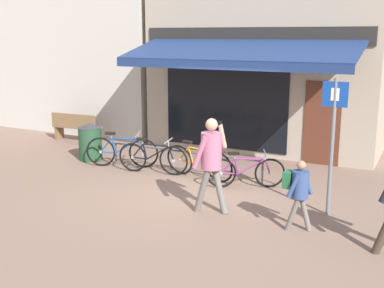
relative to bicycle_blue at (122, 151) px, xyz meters
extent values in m
plane|color=#846656|center=(2.50, -0.68, -0.40)|extent=(160.00, 160.00, 0.00)
cube|color=tan|center=(2.39, 4.00, 2.45)|extent=(6.44, 3.00, 5.70)
cube|color=black|center=(1.68, 2.49, 0.85)|extent=(3.54, 0.04, 2.20)
cube|color=#5B2D1E|center=(4.32, 2.49, 0.65)|extent=(0.90, 0.04, 2.10)
cube|color=#282623|center=(2.39, 2.48, 2.79)|extent=(6.12, 0.06, 0.44)
cube|color=navy|center=(2.39, 1.57, 2.46)|extent=(5.80, 1.87, 0.50)
cube|color=navy|center=(2.39, 0.64, 2.14)|extent=(5.80, 0.03, 0.20)
cube|color=beige|center=(-4.81, 4.50, 2.76)|extent=(7.55, 4.00, 6.32)
cylinder|color=#47494F|center=(1.66, 0.13, 0.15)|extent=(3.98, 0.04, 0.04)
cylinder|color=#47494F|center=(-0.28, 0.13, -0.12)|extent=(0.04, 0.04, 0.55)
cylinder|color=#47494F|center=(3.60, 0.13, -0.12)|extent=(0.04, 0.04, 0.55)
torus|color=black|center=(0.52, 0.19, -0.03)|extent=(0.73, 0.34, 0.74)
cylinder|color=#9E9EA3|center=(0.52, 0.19, -0.03)|extent=(0.09, 0.08, 0.07)
torus|color=black|center=(-0.51, -0.18, -0.03)|extent=(0.73, 0.34, 0.74)
cylinder|color=#9E9EA3|center=(-0.51, -0.18, -0.03)|extent=(0.09, 0.08, 0.07)
cylinder|color=#1E4793|center=(0.13, 0.04, 0.14)|extent=(0.59, 0.21, 0.40)
cylinder|color=#1E4793|center=(0.10, 0.01, 0.33)|extent=(0.64, 0.26, 0.05)
cylinder|color=#1E4793|center=(-0.18, -0.08, 0.15)|extent=(0.11, 0.10, 0.39)
cylinder|color=#1E4793|center=(-0.33, -0.12, -0.04)|extent=(0.37, 0.16, 0.05)
cylinder|color=#1E4793|center=(-0.36, -0.14, 0.16)|extent=(0.32, 0.12, 0.39)
cylinder|color=#1E4793|center=(0.46, 0.16, 0.15)|extent=(0.15, 0.11, 0.36)
cylinder|color=#9E9EA3|center=(-0.23, -0.11, 0.39)|extent=(0.06, 0.05, 0.11)
cube|color=black|center=(-0.24, -0.12, 0.46)|extent=(0.26, 0.18, 0.06)
cylinder|color=#9E9EA3|center=(0.41, 0.12, 0.39)|extent=(0.04, 0.04, 0.14)
cylinder|color=#9E9EA3|center=(0.41, 0.11, 0.46)|extent=(0.20, 0.50, 0.06)
torus|color=black|center=(1.50, -0.06, -0.04)|extent=(0.71, 0.19, 0.71)
cylinder|color=#9E9EA3|center=(1.50, -0.06, -0.04)|extent=(0.08, 0.07, 0.07)
torus|color=black|center=(0.47, -0.22, -0.04)|extent=(0.71, 0.19, 0.71)
cylinder|color=#9E9EA3|center=(0.47, -0.22, -0.04)|extent=(0.08, 0.07, 0.07)
cylinder|color=black|center=(1.11, -0.12, 0.11)|extent=(0.58, 0.11, 0.38)
cylinder|color=black|center=(1.07, -0.14, 0.30)|extent=(0.64, 0.13, 0.05)
cylinder|color=black|center=(0.79, -0.18, 0.12)|extent=(0.12, 0.07, 0.37)
cylinder|color=black|center=(0.65, -0.19, -0.05)|extent=(0.37, 0.09, 0.05)
cylinder|color=black|center=(0.61, -0.20, 0.13)|extent=(0.31, 0.06, 0.37)
cylinder|color=black|center=(1.44, -0.07, 0.12)|extent=(0.15, 0.08, 0.34)
cylinder|color=#9E9EA3|center=(0.74, -0.19, 0.36)|extent=(0.06, 0.04, 0.11)
cube|color=black|center=(0.73, -0.20, 0.43)|extent=(0.25, 0.14, 0.05)
cylinder|color=#9E9EA3|center=(1.39, -0.09, 0.36)|extent=(0.03, 0.04, 0.14)
cylinder|color=#9E9EA3|center=(1.39, -0.10, 0.43)|extent=(0.10, 0.52, 0.05)
torus|color=black|center=(2.66, -0.09, -0.04)|extent=(0.74, 0.26, 0.73)
cylinder|color=#9E9EA3|center=(2.66, -0.09, -0.04)|extent=(0.08, 0.08, 0.08)
torus|color=black|center=(1.59, 0.08, -0.04)|extent=(0.74, 0.26, 0.73)
cylinder|color=#9E9EA3|center=(1.59, 0.08, -0.04)|extent=(0.08, 0.08, 0.08)
cylinder|color=orange|center=(2.25, -0.05, 0.12)|extent=(0.60, 0.18, 0.39)
cylinder|color=orange|center=(2.21, -0.07, 0.31)|extent=(0.67, 0.14, 0.05)
cylinder|color=orange|center=(1.92, 0.00, 0.13)|extent=(0.13, 0.09, 0.38)
cylinder|color=orange|center=(1.78, 0.05, -0.05)|extent=(0.38, 0.09, 0.05)
cylinder|color=orange|center=(1.73, 0.03, 0.14)|extent=(0.32, 0.14, 0.38)
cylinder|color=orange|center=(2.60, -0.11, 0.13)|extent=(0.17, 0.07, 0.35)
cylinder|color=#9E9EA3|center=(1.86, -0.03, 0.37)|extent=(0.06, 0.04, 0.11)
cube|color=black|center=(1.84, -0.04, 0.44)|extent=(0.25, 0.14, 0.06)
cylinder|color=#9E9EA3|center=(2.54, -0.14, 0.37)|extent=(0.03, 0.05, 0.14)
cylinder|color=#9E9EA3|center=(2.53, -0.15, 0.44)|extent=(0.10, 0.52, 0.10)
torus|color=black|center=(3.78, 0.08, -0.07)|extent=(0.63, 0.39, 0.66)
cylinder|color=#9E9EA3|center=(3.78, 0.08, -0.07)|extent=(0.09, 0.09, 0.07)
torus|color=black|center=(2.86, -0.40, -0.07)|extent=(0.63, 0.39, 0.66)
cylinder|color=#9E9EA3|center=(2.86, -0.40, -0.07)|extent=(0.09, 0.09, 0.07)
cylinder|color=#892D7A|center=(3.44, -0.12, 0.08)|extent=(0.54, 0.27, 0.35)
cylinder|color=#892D7A|center=(3.41, -0.15, 0.24)|extent=(0.59, 0.32, 0.05)
cylinder|color=#892D7A|center=(3.15, -0.26, 0.08)|extent=(0.10, 0.11, 0.35)
cylinder|color=#892D7A|center=(3.02, -0.32, -0.08)|extent=(0.34, 0.20, 0.05)
cylinder|color=#892D7A|center=(2.99, -0.35, 0.09)|extent=(0.30, 0.15, 0.34)
cylinder|color=#892D7A|center=(3.74, 0.04, 0.08)|extent=(0.14, 0.12, 0.32)
cylinder|color=#9E9EA3|center=(3.11, -0.30, 0.30)|extent=(0.06, 0.05, 0.11)
cube|color=black|center=(3.10, -0.32, 0.37)|extent=(0.26, 0.20, 0.06)
cylinder|color=#9E9EA3|center=(3.70, 0.00, 0.31)|extent=(0.04, 0.05, 0.14)
cylinder|color=#9E9EA3|center=(3.70, -0.01, 0.38)|extent=(0.26, 0.47, 0.07)
cylinder|color=slate|center=(3.42, -1.76, 0.02)|extent=(0.38, 0.18, 0.88)
cylinder|color=slate|center=(3.15, -1.92, 0.02)|extent=(0.38, 0.18, 0.88)
cylinder|color=#B26684|center=(3.28, -1.84, 0.78)|extent=(0.44, 0.44, 0.67)
sphere|color=tan|center=(3.28, -1.84, 1.26)|extent=(0.22, 0.22, 0.22)
cylinder|color=#B26684|center=(3.15, -2.03, 0.78)|extent=(0.31, 0.13, 0.60)
cylinder|color=#B26684|center=(3.38, -1.62, 0.93)|extent=(0.24, 0.18, 0.30)
cylinder|color=tan|center=(3.41, -1.64, 1.02)|extent=(0.18, 0.21, 0.45)
cube|color=black|center=(3.38, -1.68, 1.24)|extent=(0.03, 0.07, 0.14)
cylinder|color=slate|center=(5.04, -1.86, -0.11)|extent=(0.26, 0.11, 0.60)
cylinder|color=slate|center=(4.86, -2.00, -0.11)|extent=(0.26, 0.11, 0.60)
cylinder|color=#334C7F|center=(4.95, -1.93, 0.41)|extent=(0.30, 0.30, 0.46)
sphere|color=#A87A5B|center=(4.95, -1.93, 0.74)|extent=(0.15, 0.15, 0.15)
cylinder|color=#334C7F|center=(4.87, -2.08, 0.41)|extent=(0.22, 0.12, 0.41)
cylinder|color=#334C7F|center=(5.03, -1.77, 0.41)|extent=(0.22, 0.12, 0.41)
cube|color=#23663D|center=(4.74, -1.91, 0.47)|extent=(0.16, 0.24, 0.28)
cylinder|color=#23472D|center=(-1.15, 0.21, 0.03)|extent=(0.60, 0.60, 0.86)
cone|color=#33353A|center=(-1.15, 0.21, 0.52)|extent=(0.61, 0.61, 0.12)
cylinder|color=slate|center=(5.23, -0.96, 0.85)|extent=(0.07, 0.07, 2.49)
cube|color=#14429E|center=(5.23, -0.97, 1.81)|extent=(0.44, 0.02, 0.44)
cube|color=white|center=(5.23, -0.98, 1.81)|extent=(0.14, 0.01, 0.22)
cube|color=brown|center=(-2.96, 1.85, 0.05)|extent=(1.62, 0.51, 0.06)
cube|color=brown|center=(-2.95, 1.66, 0.27)|extent=(1.60, 0.12, 0.40)
cube|color=brown|center=(-3.68, 1.82, -0.17)|extent=(0.10, 0.36, 0.45)
cube|color=brown|center=(-2.24, 1.88, -0.17)|extent=(0.10, 0.36, 0.45)
camera|label=1|loc=(6.81, -9.48, 2.83)|focal=45.00mm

